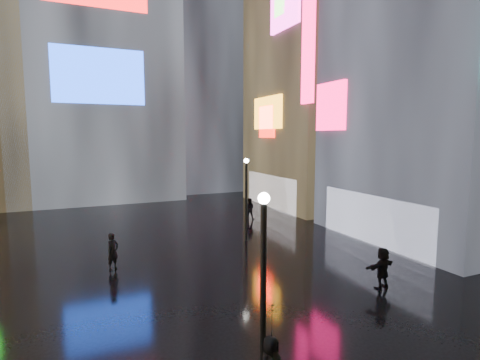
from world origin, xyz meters
TOP-DOWN VIEW (x-y plane):
  - ground at (0.00, 20.00)m, footprint 140.00×140.00m
  - building_right_far at (15.98, 30.00)m, footprint 10.28×12.00m
  - tower_flank_right at (9.00, 46.00)m, footprint 12.00×12.00m
  - lamp_near at (-1.19, 7.86)m, footprint 0.30×0.30m
  - lamp_far at (4.29, 20.72)m, footprint 0.30×0.30m
  - pedestrian_5 at (6.56, 11.62)m, footprint 1.73×0.76m
  - pedestrian_6 at (-3.88, 18.72)m, footprint 0.79×0.76m
  - pedestrian_7 at (7.10, 26.21)m, footprint 1.04×0.98m
  - umbrella_2 at (-1.07, 7.67)m, footprint 1.23×1.22m

SIDE VIEW (x-z plane):
  - ground at x=0.00m, z-range 0.00..0.00m
  - pedestrian_7 at x=7.10m, z-range 0.00..1.69m
  - pedestrian_5 at x=6.56m, z-range 0.00..1.80m
  - pedestrian_6 at x=-3.88m, z-range 0.00..1.83m
  - umbrella_2 at x=-1.07m, z-range 1.54..2.42m
  - lamp_near at x=-1.19m, z-range 0.34..5.54m
  - lamp_far at x=4.29m, z-range 0.34..5.54m
  - building_right_far at x=15.98m, z-range -0.02..27.98m
  - tower_flank_right at x=9.00m, z-range 0.00..34.00m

